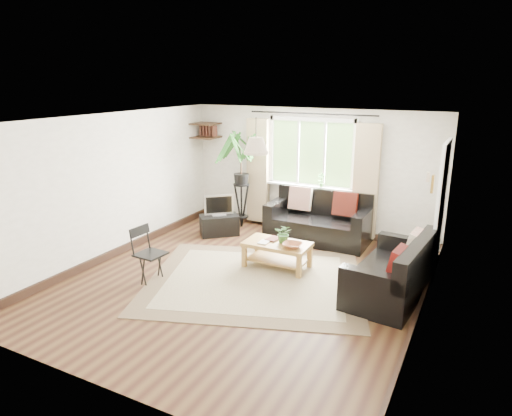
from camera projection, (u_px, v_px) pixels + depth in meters
The scene contains 24 objects.
floor at pixel (244, 282), 6.81m from camera, with size 5.50×5.50×0.00m, color black.
ceiling at pixel (242, 119), 6.15m from camera, with size 5.50×5.50×0.00m, color white.
wall_back at pixel (311, 171), 8.84m from camera, with size 5.00×0.02×2.40m, color beige.
wall_front at pixel (97, 277), 4.13m from camera, with size 5.00×0.02×2.40m, color beige.
wall_left at pixel (112, 186), 7.58m from camera, with size 0.02×5.50×2.40m, color beige.
wall_right at pixel (428, 231), 5.38m from camera, with size 0.02×5.50×2.40m, color beige.
rug at pixel (255, 280), 6.86m from camera, with size 3.15×2.70×0.02m, color beige.
window at pixel (311, 153), 8.70m from camera, with size 2.50×0.16×2.16m, color white, non-canonical shape.
door at pixel (440, 211), 6.91m from camera, with size 0.06×0.96×2.06m, color silver.
corner_shelf at pixel (206, 130), 9.42m from camera, with size 0.50×0.50×0.34m, color black, non-canonical shape.
pendant_lamp at pixel (256, 142), 6.59m from camera, with size 0.36×0.36×0.54m, color beige, non-canonical shape.
wall_sconce at pixel (430, 181), 5.52m from camera, with size 0.12×0.12×0.28m, color beige, non-canonical shape.
sofa_back at pixel (318, 218), 8.44m from camera, with size 1.86×0.93×0.88m, color black, non-canonical shape.
sofa_right at pixel (391, 268), 6.31m from camera, with size 0.86×1.71×0.81m, color black, non-canonical shape.
coffee_table at pixel (277, 255), 7.28m from camera, with size 1.04×0.57×0.42m, color olive, non-canonical shape.
table_plant at pixel (284, 233), 7.18m from camera, with size 0.28×0.24×0.31m, color #305E25.
bowl at pixel (293, 245), 7.00m from camera, with size 0.30×0.30×0.07m, color #955433.
book_a at pixel (260, 241), 7.26m from camera, with size 0.15×0.21×0.02m, color silver.
book_b at pixel (268, 238), 7.41m from camera, with size 0.18×0.25×0.02m, color #562922.
tv_stand at pixel (219, 225), 8.83m from camera, with size 0.72×0.41×0.39m, color black.
tv at pixel (219, 205), 8.72m from camera, with size 0.56×0.19×0.43m, color #A5A5AA, non-canonical shape.
palm_stand at pixel (241, 180), 9.10m from camera, with size 0.75×0.75×1.94m, color black, non-canonical shape.
folding_chair at pixel (151, 255), 6.74m from camera, with size 0.43×0.43×0.83m, color black, non-canonical shape.
sill_plant at pixel (321, 180), 8.66m from camera, with size 0.14×0.10×0.27m, color #2D6023.
Camera 1 is at (3.02, -5.47, 2.94)m, focal length 32.00 mm.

